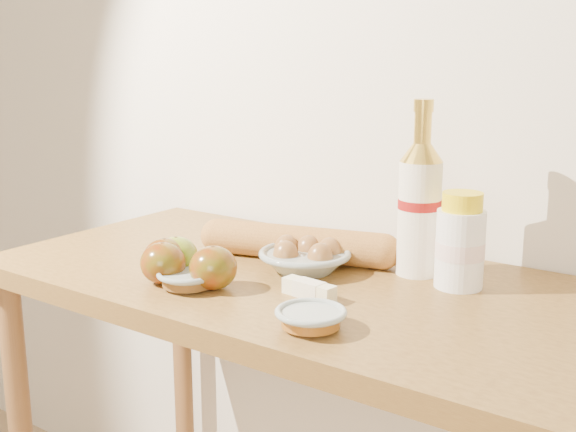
# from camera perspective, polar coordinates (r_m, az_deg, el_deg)

# --- Properties ---
(back_wall) EXTENTS (3.50, 0.02, 2.60)m
(back_wall) POSITION_cam_1_polar(r_m,az_deg,el_deg) (1.57, 7.79, 12.45)
(back_wall) COLOR silver
(back_wall) RESTS_ON ground
(table) EXTENTS (1.20, 0.60, 0.90)m
(table) POSITION_cam_1_polar(r_m,az_deg,el_deg) (1.40, 0.72, -9.53)
(table) COLOR olive
(table) RESTS_ON ground
(bourbon_bottle) EXTENTS (0.08, 0.08, 0.33)m
(bourbon_bottle) POSITION_cam_1_polar(r_m,az_deg,el_deg) (1.35, 10.35, 0.86)
(bourbon_bottle) COLOR #EEE4C9
(bourbon_bottle) RESTS_ON table
(cream_bottle) EXTENTS (0.11, 0.11, 0.17)m
(cream_bottle) POSITION_cam_1_polar(r_m,az_deg,el_deg) (1.31, 13.45, -2.15)
(cream_bottle) COLOR white
(cream_bottle) RESTS_ON table
(egg_bowl) EXTENTS (0.23, 0.23, 0.06)m
(egg_bowl) POSITION_cam_1_polar(r_m,az_deg,el_deg) (1.38, 1.37, -3.31)
(egg_bowl) COLOR gray
(egg_bowl) RESTS_ON table
(baguette) EXTENTS (0.43, 0.18, 0.07)m
(baguette) POSITION_cam_1_polar(r_m,az_deg,el_deg) (1.44, 0.71, -2.16)
(baguette) COLOR #BB7E39
(baguette) RESTS_ON table
(apple_yellowgreen) EXTENTS (0.08, 0.08, 0.07)m
(apple_yellowgreen) POSITION_cam_1_polar(r_m,az_deg,el_deg) (1.36, -8.80, -3.17)
(apple_yellowgreen) COLOR olive
(apple_yellowgreen) RESTS_ON table
(apple_redgreen_front) EXTENTS (0.10, 0.10, 0.08)m
(apple_redgreen_front) POSITION_cam_1_polar(r_m,az_deg,el_deg) (1.35, -9.67, -3.34)
(apple_redgreen_front) COLOR maroon
(apple_redgreen_front) RESTS_ON table
(apple_redgreen_right) EXTENTS (0.09, 0.09, 0.08)m
(apple_redgreen_right) POSITION_cam_1_polar(r_m,az_deg,el_deg) (1.28, -5.93, -4.09)
(apple_redgreen_right) COLOR maroon
(apple_redgreen_right) RESTS_ON table
(sugar_bowl) EXTENTS (0.13, 0.13, 0.03)m
(sugar_bowl) POSITION_cam_1_polar(r_m,az_deg,el_deg) (1.29, -7.91, -4.94)
(sugar_bowl) COLOR gray
(sugar_bowl) RESTS_ON table
(syrup_bowl) EXTENTS (0.14, 0.14, 0.03)m
(syrup_bowl) POSITION_cam_1_polar(r_m,az_deg,el_deg) (1.10, 1.82, -8.07)
(syrup_bowl) COLOR #99A6A0
(syrup_bowl) RESTS_ON table
(butter_stick) EXTENTS (0.10, 0.04, 0.03)m
(butter_stick) POSITION_cam_1_polar(r_m,az_deg,el_deg) (1.24, 1.67, -5.83)
(butter_stick) COLOR beige
(butter_stick) RESTS_ON table
(apple_extra) EXTENTS (0.10, 0.10, 0.08)m
(apple_extra) POSITION_cam_1_polar(r_m,az_deg,el_deg) (1.32, -9.85, -3.68)
(apple_extra) COLOR maroon
(apple_extra) RESTS_ON table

